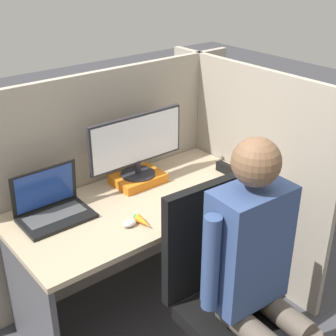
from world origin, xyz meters
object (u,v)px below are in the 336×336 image
object	(u,v)px
carrot_toy	(144,222)
office_chair	(225,294)
stapler	(226,169)
monitor	(137,143)
paper_box	(138,179)
laptop	(53,208)
person	(258,268)

from	to	relation	value
carrot_toy	office_chair	size ratio (longest dim) A/B	0.12
stapler	monitor	bearing A→B (deg)	153.95
paper_box	stapler	world-z (taller)	stapler
laptop	carrot_toy	bearing A→B (deg)	-48.79
laptop	paper_box	bearing A→B (deg)	3.42
carrot_toy	monitor	bearing A→B (deg)	57.90
stapler	paper_box	bearing A→B (deg)	154.22
paper_box	office_chair	distance (m)	0.90
carrot_toy	laptop	bearing A→B (deg)	131.21
monitor	office_chair	world-z (taller)	monitor
monitor	person	xyz separation A→B (m)	(-0.12, -1.03, -0.19)
monitor	laptop	xyz separation A→B (m)	(-0.56, -0.04, -0.20)
stapler	laptop	bearing A→B (deg)	169.05
carrot_toy	office_chair	xyz separation A→B (m)	(0.12, -0.47, -0.21)
paper_box	stapler	distance (m)	0.55
carrot_toy	stapler	bearing A→B (deg)	11.84
office_chair	person	xyz separation A→B (m)	(0.01, -0.16, 0.24)
paper_box	office_chair	size ratio (longest dim) A/B	0.27
paper_box	carrot_toy	distance (m)	0.46
office_chair	paper_box	bearing A→B (deg)	81.58
laptop	office_chair	world-z (taller)	office_chair
paper_box	person	distance (m)	1.03
laptop	office_chair	bearing A→B (deg)	-62.29
laptop	office_chair	size ratio (longest dim) A/B	0.34
stapler	office_chair	world-z (taller)	office_chair
paper_box	office_chair	world-z (taller)	office_chair
laptop	stapler	distance (m)	1.07
monitor	laptop	size ratio (longest dim) A/B	1.71
office_chair	person	size ratio (longest dim) A/B	0.78
laptop	person	xyz separation A→B (m)	(0.44, -0.99, 0.01)
laptop	person	bearing A→B (deg)	-65.84
stapler	carrot_toy	xyz separation A→B (m)	(-0.74, -0.15, -0.01)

